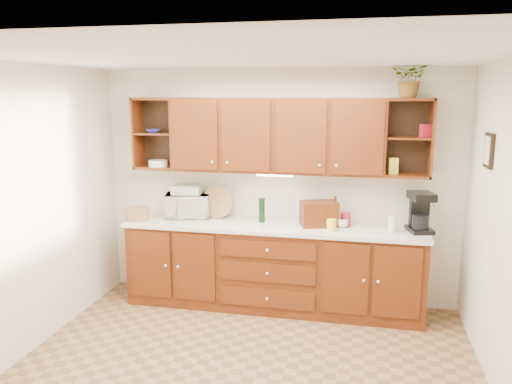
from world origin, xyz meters
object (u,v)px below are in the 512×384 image
at_px(bread_box, 319,214).
at_px(coffee_maker, 420,212).
at_px(potted_plant, 411,78).
at_px(microwave, 188,205).

distance_m(bread_box, coffee_maker, 1.03).
bearing_deg(potted_plant, coffee_maker, -11.02).
bearing_deg(microwave, coffee_maker, -17.11).
distance_m(microwave, coffee_maker, 2.54).
height_order(bread_box, coffee_maker, coffee_maker).
relative_size(microwave, bread_box, 1.29).
xyz_separation_m(bread_box, potted_plant, (0.87, 0.04, 1.41)).
bearing_deg(bread_box, microwave, 157.75).
distance_m(bread_box, potted_plant, 1.65).
xyz_separation_m(microwave, bread_box, (1.51, -0.08, -0.00)).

